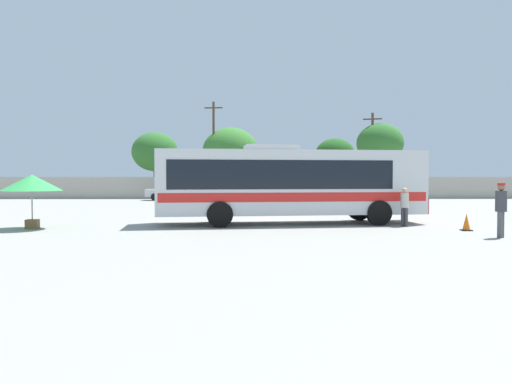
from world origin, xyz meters
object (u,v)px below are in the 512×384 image
object	(u,v)px
utility_pole_near	(372,154)
traffic_cone_on_apron	(466,222)
parked_car_third_dark_blue	(312,191)
roadside_tree_right	(380,143)
passenger_waiting_on_apron	(501,207)
roadside_tree_left	(155,152)
parked_car_leftmost_silver	(173,191)
attendant_by_bus_door	(405,205)
roadside_tree_midright	(335,156)
vendor_umbrella_secondary_green	(32,184)
utility_pole_far	(214,148)
roadside_tree_midleft	(230,151)
parked_car_second_black	(243,191)
coach_bus_silver_red	(287,182)

from	to	relation	value
utility_pole_near	traffic_cone_on_apron	distance (m)	29.75
parked_car_third_dark_blue	roadside_tree_right	size ratio (longest dim) A/B	0.61
passenger_waiting_on_apron	roadside_tree_left	xyz separation A→B (m)	(-18.28, 35.80, 3.63)
parked_car_leftmost_silver	parked_car_third_dark_blue	size ratio (longest dim) A/B	1.04
attendant_by_bus_door	utility_pole_near	bearing A→B (deg)	78.60
parked_car_leftmost_silver	roadside_tree_midright	xyz separation A→B (m)	(15.74, 9.75, 3.51)
vendor_umbrella_secondary_green	utility_pole_near	size ratio (longest dim) A/B	0.28
traffic_cone_on_apron	passenger_waiting_on_apron	bearing A→B (deg)	-85.20
roadside_tree_midright	traffic_cone_on_apron	distance (m)	34.35
passenger_waiting_on_apron	utility_pole_far	xyz separation A→B (m)	(-11.89, 32.89, 3.90)
utility_pole_far	traffic_cone_on_apron	size ratio (longest dim) A/B	14.81
roadside_tree_right	roadside_tree_midleft	bearing A→B (deg)	170.16
parked_car_second_black	vendor_umbrella_secondary_green	bearing A→B (deg)	-108.61
passenger_waiting_on_apron	coach_bus_silver_red	bearing A→B (deg)	143.26
coach_bus_silver_red	parked_car_third_dark_blue	distance (m)	22.23
attendant_by_bus_door	roadside_tree_midleft	bearing A→B (deg)	105.18
coach_bus_silver_red	utility_pole_far	bearing A→B (deg)	100.62
roadside_tree_midleft	vendor_umbrella_secondary_green	bearing A→B (deg)	-101.62
roadside_tree_right	utility_pole_near	bearing A→B (deg)	-163.67
coach_bus_silver_red	roadside_tree_left	size ratio (longest dim) A/B	1.71
roadside_tree_midright	traffic_cone_on_apron	xyz separation A→B (m)	(-0.96, -34.11, -3.99)
vendor_umbrella_secondary_green	roadside_tree_right	world-z (taller)	roadside_tree_right
roadside_tree_left	coach_bus_silver_red	bearing A→B (deg)	-69.34
attendant_by_bus_door	parked_car_third_dark_blue	xyz separation A→B (m)	(-0.80, 23.12, -0.13)
coach_bus_silver_red	utility_pole_near	distance (m)	28.44
parked_car_third_dark_blue	roadside_tree_left	xyz separation A→B (m)	(-15.47, 8.96, 3.90)
coach_bus_silver_red	parked_car_leftmost_silver	distance (m)	23.10
coach_bus_silver_red	roadside_tree_midleft	distance (m)	29.55
roadside_tree_midleft	passenger_waiting_on_apron	bearing A→B (deg)	-73.27
passenger_waiting_on_apron	roadside_tree_midright	bearing A→B (deg)	88.76
attendant_by_bus_door	vendor_umbrella_secondary_green	world-z (taller)	vendor_umbrella_secondary_green
attendant_by_bus_door	parked_car_second_black	xyz separation A→B (m)	(-6.84, 22.55, -0.11)
parked_car_leftmost_silver	parked_car_second_black	bearing A→B (deg)	-2.23
roadside_tree_midleft	coach_bus_silver_red	bearing A→B (deg)	-82.95
parked_car_second_black	roadside_tree_right	bearing A→B (deg)	22.05
coach_bus_silver_red	passenger_waiting_on_apron	size ratio (longest dim) A/B	6.37
coach_bus_silver_red	roadside_tree_right	bearing A→B (deg)	67.51
passenger_waiting_on_apron	parked_car_second_black	bearing A→B (deg)	108.62
utility_pole_far	roadside_tree_right	xyz separation A→B (m)	(16.27, -1.27, 0.36)
parked_car_second_black	utility_pole_far	bearing A→B (deg)	114.69
vendor_umbrella_secondary_green	parked_car_second_black	world-z (taller)	vendor_umbrella_secondary_green
coach_bus_silver_red	roadside_tree_midright	bearing A→B (deg)	76.62
utility_pole_near	roadside_tree_midleft	xyz separation A→B (m)	(-13.84, 2.78, 0.35)
roadside_tree_midleft	parked_car_third_dark_blue	bearing A→B (deg)	-44.49
coach_bus_silver_red	utility_pole_near	bearing A→B (deg)	68.83
vendor_umbrella_secondary_green	roadside_tree_left	bearing A→B (deg)	92.80
vendor_umbrella_secondary_green	parked_car_leftmost_silver	world-z (taller)	vendor_umbrella_secondary_green
vendor_umbrella_secondary_green	parked_car_leftmost_silver	distance (m)	23.58
passenger_waiting_on_apron	parked_car_second_black	world-z (taller)	passenger_waiting_on_apron
parked_car_leftmost_silver	utility_pole_far	size ratio (longest dim) A/B	0.48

